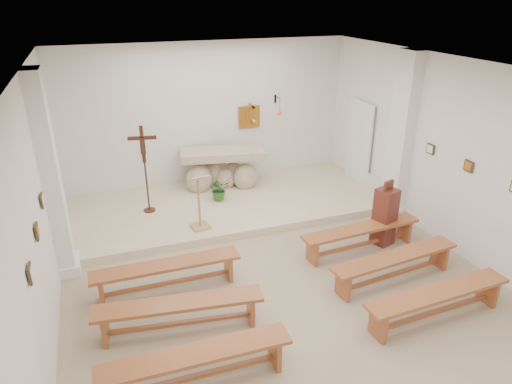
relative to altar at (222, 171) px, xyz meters
name	(u,v)px	position (x,y,z in m)	size (l,w,h in m)	color
ground	(289,295)	(-0.14, -4.37, -0.54)	(7.00, 10.00, 0.00)	tan
wall_left	(34,237)	(-3.63, -4.37, 1.21)	(0.02, 10.00, 3.50)	silver
wall_right	(479,168)	(3.35, -4.37, 1.21)	(0.02, 10.00, 3.50)	silver
wall_back	(208,116)	(-0.14, 0.62, 1.21)	(7.00, 0.02, 3.50)	silver
ceiling	(296,77)	(-0.14, -4.37, 2.95)	(7.00, 10.00, 0.02)	silver
sanctuary_platform	(227,204)	(-0.14, -0.87, -0.46)	(6.98, 3.00, 0.15)	beige
pilaster_left	(51,178)	(-3.51, -2.37, 1.21)	(0.26, 0.55, 3.50)	white
pilaster_right	(401,137)	(3.23, -2.37, 1.21)	(0.26, 0.55, 3.50)	white
gold_wall_relief	(249,117)	(0.91, 0.59, 1.11)	(0.55, 0.04, 0.55)	#C7892E
sanctuary_lamp	(279,111)	(1.61, 0.34, 1.27)	(0.11, 0.36, 0.44)	black
station_frame_left_front	(30,273)	(-3.61, -5.17, 1.18)	(0.03, 0.20, 0.20)	#3E2D1B
station_frame_left_mid	(37,232)	(-3.61, -4.17, 1.18)	(0.03, 0.20, 0.20)	#3E2D1B
station_frame_left_rear	(42,200)	(-3.61, -3.17, 1.18)	(0.03, 0.20, 0.20)	#3E2D1B
station_frame_right_mid	(469,166)	(3.33, -4.17, 1.18)	(0.03, 0.20, 0.20)	#3E2D1B
station_frame_right_rear	(430,149)	(3.33, -3.17, 1.18)	(0.03, 0.20, 0.20)	#3E2D1B
radiator_left	(64,238)	(-3.57, -1.67, -0.27)	(0.10, 0.85, 0.52)	silver
radiator_right	(377,189)	(3.29, -1.67, -0.27)	(0.10, 0.85, 0.52)	silver
altar	(222,171)	(0.00, 0.00, 0.00)	(2.07, 1.13, 1.01)	beige
lectern	(199,202)	(-1.00, -1.91, 0.19)	(0.46, 0.40, 1.17)	tan
crucifix_stand	(145,163)	(-1.87, -0.79, 0.71)	(0.57, 0.25, 1.90)	#3E1D13
potted_plant	(219,189)	(-0.28, -0.75, -0.12)	(0.48, 0.41, 0.53)	#2C5F26
donation_pedestal	(385,216)	(2.25, -3.45, 0.04)	(0.44, 0.44, 1.31)	#552218
bench_left_front	(167,270)	(-1.96, -3.57, -0.16)	(2.40, 0.40, 0.51)	#A2562F
bench_right_front	(361,233)	(1.68, -3.57, -0.16)	(2.42, 0.53, 0.51)	#A2562F
bench_left_second	(179,309)	(-1.96, -4.62, -0.16)	(2.43, 0.70, 0.51)	#A2562F
bench_right_second	(395,262)	(1.68, -4.62, -0.16)	(2.43, 0.62, 0.51)	#A2562F
bench_left_third	(196,361)	(-1.96, -5.66, -0.16)	(2.41, 0.43, 0.51)	#A2562F
bench_right_third	(438,298)	(1.68, -5.66, -0.16)	(2.41, 0.49, 0.51)	#A2562F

